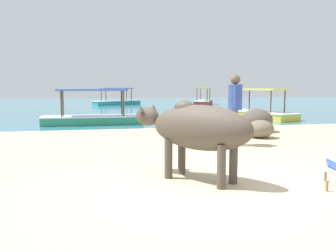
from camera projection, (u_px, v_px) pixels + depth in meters
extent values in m
cube|color=#CCB78E|center=(217.00, 189.00, 4.83)|extent=(18.00, 14.00, 0.04)
cube|color=teal|center=(114.00, 106.00, 26.21)|extent=(60.00, 36.00, 0.03)
cylinder|color=#4C4238|center=(168.00, 158.00, 5.27)|extent=(0.12, 0.12, 0.59)
cylinder|color=#4C4238|center=(182.00, 155.00, 5.53)|extent=(0.12, 0.12, 0.59)
cylinder|color=#4C4238|center=(221.00, 167.00, 4.72)|extent=(0.12, 0.12, 0.59)
cylinder|color=#4C4238|center=(233.00, 163.00, 4.98)|extent=(0.12, 0.12, 0.59)
ellipsoid|color=#4C4238|center=(200.00, 128.00, 5.07)|extent=(1.50, 1.63, 0.65)
ellipsoid|color=#4C4238|center=(147.00, 116.00, 5.68)|extent=(0.47, 0.50, 0.30)
cone|color=#4C4238|center=(141.00, 109.00, 5.55)|extent=(0.15, 0.15, 0.11)
cone|color=#4C4238|center=(153.00, 108.00, 5.78)|extent=(0.15, 0.15, 0.11)
ellipsoid|color=#4C4238|center=(184.00, 108.00, 5.22)|extent=(0.39, 0.40, 0.22)
cylinder|color=olive|center=(327.00, 186.00, 4.63)|extent=(0.04, 0.04, 0.14)
cylinder|color=olive|center=(325.00, 177.00, 5.11)|extent=(0.04, 0.04, 0.14)
cylinder|color=#4C4C51|center=(234.00, 127.00, 8.35)|extent=(0.14, 0.14, 0.82)
cylinder|color=#4C4C51|center=(235.00, 128.00, 8.17)|extent=(0.14, 0.14, 0.82)
cylinder|color=#334C99|center=(235.00, 97.00, 8.18)|extent=(0.32, 0.32, 0.58)
cylinder|color=#334C99|center=(235.00, 96.00, 8.38)|extent=(0.09, 0.09, 0.52)
cylinder|color=#334C99|center=(235.00, 96.00, 7.97)|extent=(0.09, 0.09, 0.52)
sphere|color=brown|center=(235.00, 80.00, 8.14)|extent=(0.22, 0.22, 0.22)
ellipsoid|color=#756651|center=(208.00, 134.00, 8.86)|extent=(0.70, 0.73, 0.39)
ellipsoid|color=brown|center=(257.00, 120.00, 10.81)|extent=(1.06, 1.08, 0.69)
ellipsoid|color=#756651|center=(260.00, 129.00, 9.46)|extent=(0.99, 0.98, 0.47)
ellipsoid|color=gray|center=(188.00, 126.00, 10.65)|extent=(0.63, 0.64, 0.40)
cube|color=teal|center=(117.00, 103.00, 27.32)|extent=(3.74, 2.47, 0.28)
cube|color=white|center=(117.00, 101.00, 27.31)|extent=(3.82, 2.55, 0.04)
cylinder|color=brown|center=(106.00, 95.00, 26.32)|extent=(0.06, 0.06, 0.95)
cylinder|color=brown|center=(101.00, 95.00, 26.93)|extent=(0.06, 0.06, 0.95)
cylinder|color=brown|center=(131.00, 95.00, 27.58)|extent=(0.06, 0.06, 0.95)
cylinder|color=brown|center=(126.00, 95.00, 28.20)|extent=(0.06, 0.06, 0.95)
cube|color=#3D66C6|center=(116.00, 88.00, 27.20)|extent=(2.68, 1.88, 0.06)
cube|color=gold|center=(259.00, 115.00, 15.54)|extent=(2.07, 3.76, 0.28)
cube|color=white|center=(259.00, 112.00, 15.52)|extent=(2.14, 3.85, 0.04)
cylinder|color=brown|center=(236.00, 100.00, 16.24)|extent=(0.06, 0.06, 0.95)
cylinder|color=brown|center=(249.00, 100.00, 16.60)|extent=(0.06, 0.06, 0.95)
cylinder|color=brown|center=(271.00, 102.00, 14.35)|extent=(0.06, 0.06, 0.95)
cylinder|color=brown|center=(285.00, 102.00, 14.71)|extent=(0.06, 0.06, 0.95)
cube|color=#EFD14C|center=(260.00, 89.00, 15.42)|extent=(1.61, 2.68, 0.06)
cube|color=#C63833|center=(204.00, 103.00, 27.85)|extent=(2.47, 3.74, 0.28)
cube|color=white|center=(204.00, 101.00, 27.84)|extent=(2.55, 3.82, 0.04)
cylinder|color=brown|center=(207.00, 95.00, 26.66)|extent=(0.06, 0.06, 0.95)
cylinder|color=brown|center=(197.00, 95.00, 26.81)|extent=(0.06, 0.06, 0.95)
cylinder|color=brown|center=(210.00, 95.00, 28.76)|extent=(0.06, 0.06, 0.95)
cylinder|color=brown|center=(200.00, 94.00, 28.92)|extent=(0.06, 0.06, 0.95)
cube|color=#EFD14C|center=(204.00, 88.00, 27.73)|extent=(1.88, 2.68, 0.06)
cube|color=#338E66|center=(93.00, 121.00, 13.12)|extent=(3.60, 1.11, 0.28)
cube|color=white|center=(93.00, 116.00, 13.10)|extent=(3.68, 1.17, 0.04)
cylinder|color=brown|center=(122.00, 103.00, 13.65)|extent=(0.06, 0.06, 0.95)
cylinder|color=brown|center=(123.00, 104.00, 12.90)|extent=(0.06, 0.06, 0.95)
cylinder|color=brown|center=(63.00, 104.00, 13.20)|extent=(0.06, 0.06, 0.95)
cylinder|color=brown|center=(61.00, 105.00, 12.45)|extent=(0.06, 0.06, 0.95)
cube|color=#3D66C6|center=(93.00, 90.00, 12.99)|extent=(2.52, 0.94, 0.06)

